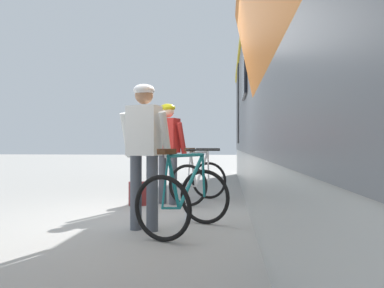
% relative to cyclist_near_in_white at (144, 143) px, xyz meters
% --- Properties ---
extents(ground_plane, '(80.00, 80.00, 0.00)m').
position_rel_cyclist_near_in_white_xyz_m(ground_plane, '(0.03, 0.52, -1.05)').
color(ground_plane, '#A09E99').
extents(cyclist_near_in_white, '(0.66, 0.41, 1.76)m').
position_rel_cyclist_near_in_white_xyz_m(cyclist_near_in_white, '(0.00, 0.00, 0.00)').
color(cyclist_near_in_white, '#4C515B').
rests_on(cyclist_near_in_white, ground).
extents(cyclist_far_in_red, '(0.66, 0.48, 1.76)m').
position_rel_cyclist_near_in_white_xyz_m(cyclist_far_in_red, '(-0.05, 2.07, 0.00)').
color(cyclist_far_in_red, '#4C515B').
rests_on(cyclist_far_in_red, ground).
extents(bicycle_near_teal, '(1.06, 1.26, 0.99)m').
position_rel_cyclist_near_in_white_xyz_m(bicycle_near_teal, '(0.50, -0.05, -0.65)').
color(bicycle_near_teal, black).
rests_on(bicycle_near_teal, ground).
extents(bicycle_far_white, '(0.99, 1.23, 0.99)m').
position_rel_cyclist_near_in_white_xyz_m(bicycle_far_white, '(0.48, 2.30, -0.65)').
color(bicycle_far_white, black).
rests_on(bicycle_far_white, ground).
extents(backpack_on_platform, '(0.33, 0.27, 0.40)m').
position_rel_cyclist_near_in_white_xyz_m(backpack_on_platform, '(-0.54, 1.86, -0.85)').
color(backpack_on_platform, maroon).
rests_on(backpack_on_platform, ground).
extents(water_bottle_near_the_bikes, '(0.07, 0.07, 0.21)m').
position_rel_cyclist_near_in_white_xyz_m(water_bottle_near_the_bikes, '(0.44, 0.72, -0.95)').
color(water_bottle_near_the_bikes, silver).
rests_on(water_bottle_near_the_bikes, ground).
extents(water_bottle_by_the_backpack, '(0.06, 0.06, 0.24)m').
position_rel_cyclist_near_in_white_xyz_m(water_bottle_by_the_backpack, '(-0.47, 1.64, -0.94)').
color(water_bottle_by_the_backpack, '#338CCC').
rests_on(water_bottle_by_the_backpack, ground).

